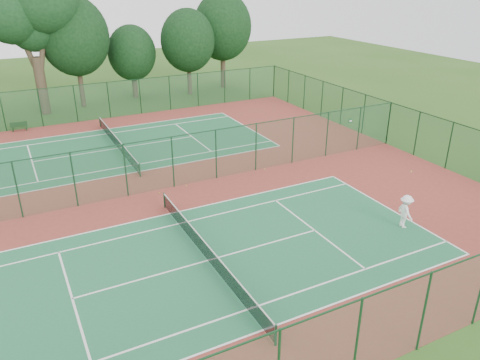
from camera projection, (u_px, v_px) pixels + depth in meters
name	position (u px, v px, depth m)	size (l,w,h in m)	color
ground	(152.00, 191.00, 30.24)	(120.00, 120.00, 0.00)	#2D531A
red_pad	(152.00, 191.00, 30.24)	(40.00, 36.00, 0.01)	maroon
court_near	(208.00, 261.00, 22.92)	(23.77, 10.97, 0.01)	#20673F
court_far	(118.00, 148.00, 37.54)	(23.77, 10.97, 0.01)	#1F623A
fence_north	(92.00, 102.00, 44.14)	(40.00, 0.09, 3.50)	#194C2F
fence_south	(319.00, 356.00, 14.91)	(40.00, 0.09, 3.50)	#1B5131
fence_east	(389.00, 123.00, 37.90)	(0.09, 36.00, 3.50)	#1A4F33
fence_divider	(150.00, 166.00, 29.52)	(40.00, 0.09, 3.50)	#1A4E2C
tennis_net_near	(207.00, 251.00, 22.71)	(0.10, 12.90, 0.97)	#163E25
tennis_net_far	(117.00, 142.00, 37.32)	(0.10, 12.90, 0.97)	#153A20
player_near	(405.00, 211.00, 25.59)	(1.23, 0.71, 1.91)	white
bench	(19.00, 126.00, 41.47)	(1.44, 0.56, 0.87)	black
stray_ball_a	(159.00, 193.00, 29.90)	(0.07, 0.07, 0.07)	gold
stray_ball_b	(265.00, 169.00, 33.53)	(0.06, 0.06, 0.06)	#CEDB33
stray_ball_c	(186.00, 186.00, 30.92)	(0.07, 0.07, 0.07)	gold
big_tree	(29.00, 10.00, 43.11)	(8.97, 6.57, 13.79)	#3C2E20
evergreen_row	(88.00, 104.00, 50.14)	(39.00, 5.00, 12.00)	black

